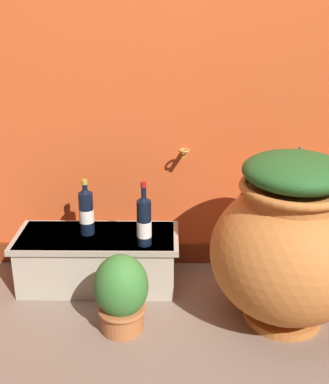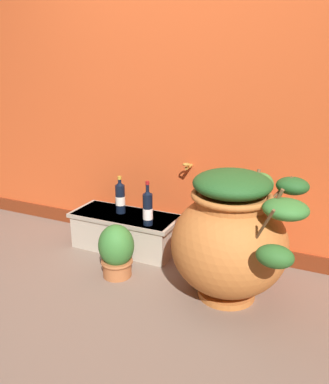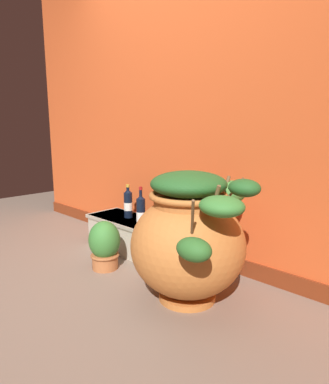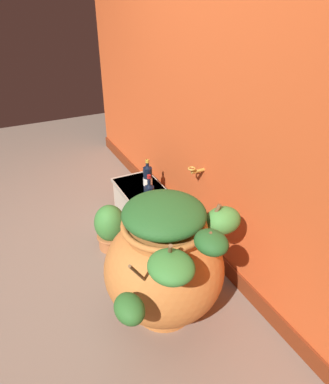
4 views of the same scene
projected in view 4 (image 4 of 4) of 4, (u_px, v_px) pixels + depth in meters
The scene contains 7 objects.
ground_plane at pixel (58, 288), 2.42m from camera, with size 7.00×7.00×0.00m, color #7A6656.
back_wall at pixel (220, 75), 2.23m from camera, with size 4.40×0.33×2.60m.
terracotta_urn at pixel (165, 262), 2.04m from camera, with size 0.79×0.83×0.81m.
stone_ledge at pixel (149, 208), 2.99m from camera, with size 0.84×0.36×0.28m.
wine_bottle_left at pixel (148, 178), 2.91m from camera, with size 0.08×0.08×0.29m.
wine_bottle_middle at pixel (149, 199), 2.63m from camera, with size 0.07×0.07×0.33m.
potted_shrub at pixel (110, 227), 2.70m from camera, with size 0.24×0.24×0.37m.
Camera 4 is at (1.89, -0.14, 1.78)m, focal length 33.27 mm.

